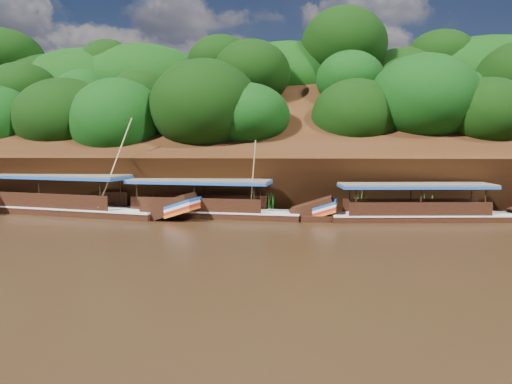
% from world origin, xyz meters
% --- Properties ---
extents(ground, '(160.00, 160.00, 0.00)m').
position_xyz_m(ground, '(0.00, 0.00, 0.00)').
color(ground, black).
rests_on(ground, ground).
extents(riverbank, '(120.00, 30.06, 19.40)m').
position_xyz_m(riverbank, '(-0.01, 22.73, 1.89)').
color(riverbank, black).
rests_on(riverbank, ground).
extents(boat_0, '(14.03, 3.03, 5.31)m').
position_xyz_m(boat_0, '(12.07, 7.15, 0.51)').
color(boat_0, black).
rests_on(boat_0, ground).
extents(boat_1, '(13.97, 3.85, 5.34)m').
position_xyz_m(boat_1, '(-1.40, 7.67, 0.54)').
color(boat_1, black).
rests_on(boat_1, ground).
extents(boat_2, '(16.86, 6.30, 6.79)m').
position_xyz_m(boat_2, '(-11.30, 8.33, 0.60)').
color(boat_2, black).
rests_on(boat_2, ground).
extents(reeds, '(48.75, 2.16, 1.97)m').
position_xyz_m(reeds, '(-3.16, 9.47, 0.85)').
color(reeds, '#1F721C').
rests_on(reeds, ground).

